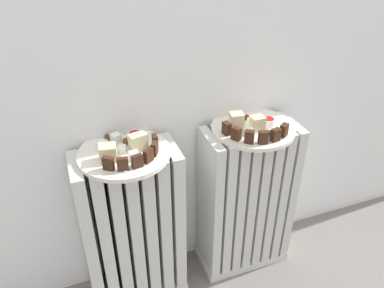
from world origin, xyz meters
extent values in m
cube|color=silver|center=(-0.20, 0.28, 0.01)|extent=(0.31, 0.15, 0.03)
cube|color=silver|center=(-0.33, 0.28, 0.29)|extent=(0.03, 0.15, 0.52)
cube|color=silver|center=(-0.28, 0.28, 0.29)|extent=(0.03, 0.15, 0.52)
cube|color=silver|center=(-0.24, 0.28, 0.29)|extent=(0.03, 0.15, 0.52)
cube|color=silver|center=(-0.20, 0.28, 0.29)|extent=(0.03, 0.15, 0.52)
cube|color=silver|center=(-0.15, 0.28, 0.29)|extent=(0.03, 0.15, 0.52)
cube|color=silver|center=(-0.11, 0.28, 0.29)|extent=(0.03, 0.15, 0.52)
cube|color=silver|center=(-0.06, 0.28, 0.29)|extent=(0.03, 0.15, 0.52)
cube|color=silver|center=(0.20, 0.28, 0.01)|extent=(0.31, 0.15, 0.03)
cube|color=silver|center=(0.06, 0.28, 0.29)|extent=(0.03, 0.15, 0.52)
cube|color=silver|center=(0.10, 0.28, 0.29)|extent=(0.03, 0.15, 0.52)
cube|color=silver|center=(0.14, 0.28, 0.29)|extent=(0.03, 0.15, 0.52)
cube|color=silver|center=(0.18, 0.28, 0.29)|extent=(0.03, 0.15, 0.52)
cube|color=silver|center=(0.22, 0.28, 0.29)|extent=(0.03, 0.15, 0.52)
cube|color=silver|center=(0.25, 0.28, 0.29)|extent=(0.03, 0.15, 0.52)
cube|color=silver|center=(0.29, 0.28, 0.29)|extent=(0.03, 0.15, 0.52)
cube|color=silver|center=(0.33, 0.28, 0.29)|extent=(0.03, 0.15, 0.52)
cylinder|color=silver|center=(-0.20, 0.28, 0.56)|extent=(0.25, 0.25, 0.01)
cylinder|color=silver|center=(0.20, 0.28, 0.56)|extent=(0.25, 0.25, 0.01)
cube|color=#382114|center=(-0.25, 0.21, 0.58)|extent=(0.03, 0.03, 0.04)
cube|color=#382114|center=(-0.22, 0.20, 0.58)|extent=(0.03, 0.02, 0.04)
cube|color=#382114|center=(-0.18, 0.20, 0.58)|extent=(0.03, 0.02, 0.04)
cube|color=#382114|center=(-0.15, 0.21, 0.58)|extent=(0.03, 0.03, 0.04)
cube|color=#382114|center=(-0.12, 0.24, 0.58)|extent=(0.03, 0.03, 0.04)
cube|color=#382114|center=(-0.11, 0.27, 0.58)|extent=(0.02, 0.03, 0.04)
cube|color=beige|center=(-0.16, 0.28, 0.59)|extent=(0.05, 0.04, 0.05)
cube|color=beige|center=(-0.24, 0.25, 0.58)|extent=(0.05, 0.04, 0.04)
cube|color=white|center=(-0.20, 0.28, 0.57)|extent=(0.02, 0.02, 0.02)
cube|color=white|center=(-0.21, 0.34, 0.57)|extent=(0.03, 0.03, 0.02)
cube|color=white|center=(-0.18, 0.23, 0.57)|extent=(0.02, 0.02, 0.02)
cube|color=white|center=(-0.25, 0.31, 0.57)|extent=(0.03, 0.03, 0.02)
ellipsoid|color=#4C2814|center=(-0.22, 0.36, 0.57)|extent=(0.03, 0.03, 0.01)
ellipsoid|color=#4C2814|center=(-0.18, 0.32, 0.57)|extent=(0.02, 0.03, 0.02)
cylinder|color=white|center=(-0.15, 0.33, 0.57)|extent=(0.04, 0.04, 0.02)
cylinder|color=#B21419|center=(-0.15, 0.33, 0.58)|extent=(0.04, 0.04, 0.01)
cube|color=#382114|center=(0.10, 0.27, 0.58)|extent=(0.02, 0.03, 0.04)
cube|color=#382114|center=(0.11, 0.23, 0.58)|extent=(0.03, 0.03, 0.04)
cube|color=#382114|center=(0.14, 0.20, 0.58)|extent=(0.03, 0.03, 0.04)
cube|color=#382114|center=(0.18, 0.19, 0.58)|extent=(0.03, 0.02, 0.04)
cube|color=#382114|center=(0.21, 0.19, 0.58)|extent=(0.03, 0.02, 0.04)
cube|color=#382114|center=(0.25, 0.20, 0.58)|extent=(0.03, 0.03, 0.04)
cube|color=beige|center=(0.14, 0.29, 0.59)|extent=(0.04, 0.04, 0.05)
cube|color=beige|center=(0.19, 0.25, 0.58)|extent=(0.04, 0.03, 0.05)
cube|color=white|center=(0.20, 0.29, 0.57)|extent=(0.03, 0.03, 0.02)
cube|color=white|center=(0.16, 0.25, 0.57)|extent=(0.03, 0.03, 0.02)
ellipsoid|color=#4C2814|center=(0.20, 0.32, 0.57)|extent=(0.03, 0.03, 0.02)
ellipsoid|color=#4C2814|center=(0.21, 0.22, 0.57)|extent=(0.02, 0.03, 0.01)
cylinder|color=white|center=(0.24, 0.27, 0.57)|extent=(0.04, 0.04, 0.02)
cylinder|color=#B21419|center=(0.24, 0.27, 0.58)|extent=(0.03, 0.03, 0.01)
cube|color=silver|center=(-0.21, 0.21, 0.56)|extent=(0.02, 0.06, 0.00)
cube|color=silver|center=(-0.20, 0.26, 0.56)|extent=(0.02, 0.03, 0.00)
camera|label=1|loc=(-0.33, -0.60, 1.14)|focal=36.31mm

